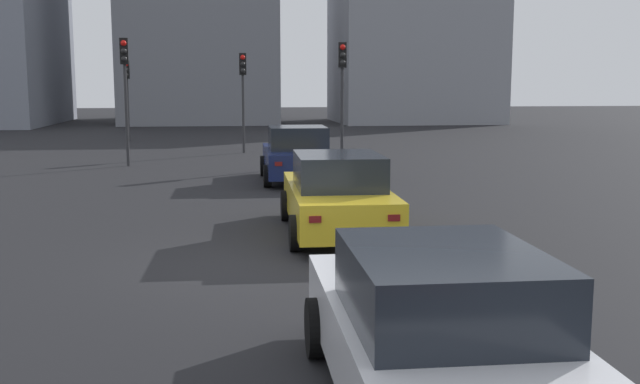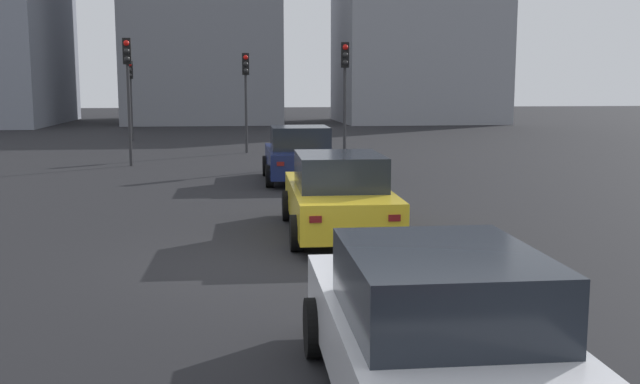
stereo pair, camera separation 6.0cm
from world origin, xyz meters
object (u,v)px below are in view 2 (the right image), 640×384
Objects in this scene: car_navy_left_lead at (299,155)px; traffic_light_near_right at (246,82)px; car_yellow_left_second at (338,195)px; traffic_light_near_left at (130,84)px; car_white_left_third at (435,333)px; traffic_light_far_left at (345,77)px; traffic_light_far_right at (128,75)px.

traffic_light_near_right reaches higher than car_navy_left_lead.
car_yellow_left_second is 25.50m from traffic_light_near_left.
car_white_left_third is 1.14× the size of traffic_light_near_left.
car_yellow_left_second is 1.09× the size of traffic_light_far_left.
traffic_light_near_left is (16.55, 6.96, 2.12)m from car_navy_left_lead.
traffic_light_near_right is at bearing 133.53° from traffic_light_far_right.
car_white_left_third is 1.03× the size of traffic_light_far_right.
traffic_light_near_right is at bearing -138.85° from traffic_light_far_left.
car_navy_left_lead is 1.06× the size of traffic_light_near_left.
traffic_light_far_left is (20.51, -2.47, 2.39)m from car_white_left_third.
car_navy_left_lead is at bearing 5.34° from traffic_light_near_right.
car_yellow_left_second reaches higher than car_white_left_third.
traffic_light_near_right reaches higher than traffic_light_near_left.
car_navy_left_lead reaches higher than car_white_left_third.
traffic_light_far_right is at bearing 15.16° from car_white_left_third.
traffic_light_far_left is 0.98× the size of traffic_light_far_right.
traffic_light_near_left reaches higher than car_yellow_left_second.
traffic_light_near_left is (24.45, 6.94, 2.15)m from car_yellow_left_second.
traffic_light_far_left is (4.76, -2.12, 2.35)m from car_navy_left_lead.
car_white_left_third is 21.29m from traffic_light_far_right.
car_yellow_left_second is 14.01m from traffic_light_far_right.
traffic_light_near_right is at bearing 3.20° from car_white_left_third.
car_navy_left_lead is 1.03× the size of traffic_light_near_right.
traffic_light_far_left is (12.65, -2.14, 2.37)m from car_yellow_left_second.
car_navy_left_lead is 18.08m from traffic_light_near_left.
traffic_light_near_right reaches higher than car_yellow_left_second.
traffic_light_far_left is at bearing 86.48° from traffic_light_far_right.
car_navy_left_lead is 7.68m from traffic_light_far_right.
traffic_light_near_left is 14.89m from traffic_light_far_left.
car_navy_left_lead is 0.93× the size of car_white_left_third.
traffic_light_near_right is (17.17, 1.32, 2.23)m from car_yellow_left_second.
car_navy_left_lead reaches higher than car_yellow_left_second.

